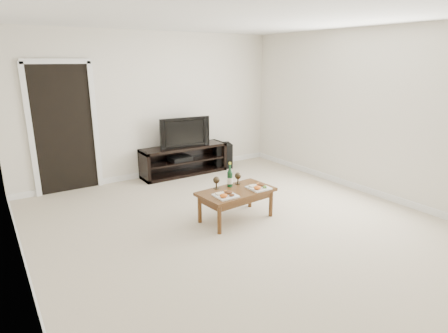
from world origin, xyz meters
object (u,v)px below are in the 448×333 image
at_px(television, 183,132).
at_px(coffee_table, 236,205).
at_px(media_console, 184,160).
at_px(subwoofer, 223,155).

xyz_separation_m(television, coffee_table, (-0.38, -2.26, -0.62)).
distance_m(media_console, television, 0.55).
height_order(subwoofer, coffee_table, subwoofer).
xyz_separation_m(media_console, coffee_table, (-0.38, -2.26, -0.07)).
height_order(media_console, coffee_table, media_console).
bearing_deg(subwoofer, television, -161.50).
xyz_separation_m(subwoofer, coffee_table, (-1.26, -2.26, -0.04)).
bearing_deg(coffee_table, subwoofer, 60.87).
relative_size(television, coffee_table, 0.94).
xyz_separation_m(media_console, subwoofer, (0.88, 0.01, -0.03)).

